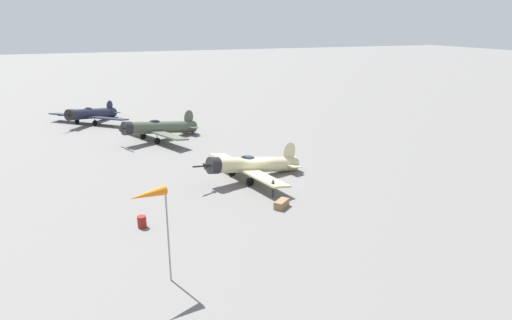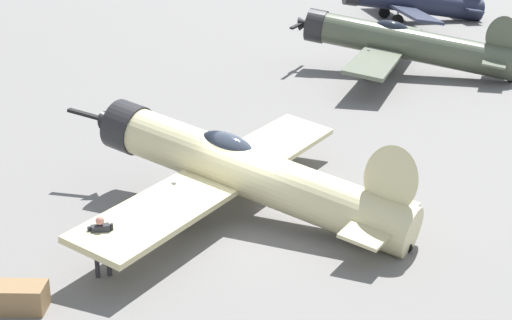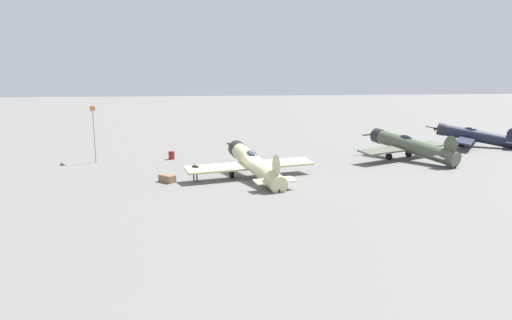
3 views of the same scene
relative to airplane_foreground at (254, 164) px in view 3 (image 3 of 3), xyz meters
The scene contains 8 objects.
ground_plane 1.47m from the airplane_foreground, 167.88° to the right, with size 400.00×400.00×0.00m, color slate.
airplane_foreground is the anchor object (origin of this frame).
airplane_mid_apron 19.23m from the airplane_foreground, 71.96° to the right, with size 10.95×12.38×3.31m.
airplane_far_line 34.78m from the airplane_foreground, 66.60° to the right, with size 11.12×10.29×2.94m.
ground_crew_mechanic 5.15m from the airplane_foreground, 90.58° to the left, with size 0.41×0.57×1.63m.
equipment_crate 7.61m from the airplane_foreground, 88.57° to the left, with size 1.62×1.53×0.63m.
fuel_drum 13.46m from the airplane_foreground, 32.20° to the left, with size 0.69×0.69×0.88m.
windsock_mast 19.71m from the airplane_foreground, 52.81° to the left, with size 2.20×1.21×6.00m.
Camera 3 is at (-37.07, 6.96, 8.70)m, focal length 31.00 mm.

